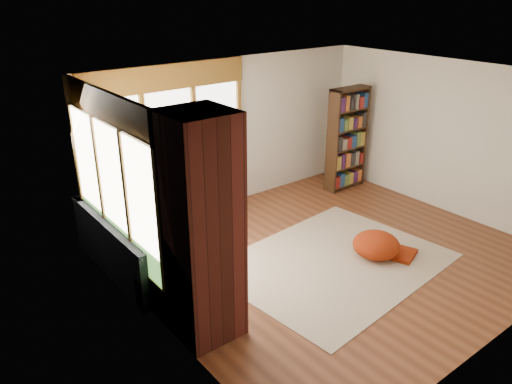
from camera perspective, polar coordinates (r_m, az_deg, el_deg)
floor at (r=7.57m, az=8.41°, el=-7.02°), size 5.50×5.50×0.00m
ceiling at (r=6.68m, az=9.71°, el=12.72°), size 5.50×5.50×0.00m
wall_back at (r=8.82m, az=-2.87°, el=6.76°), size 5.50×0.04×2.60m
wall_left at (r=5.49m, az=-11.27°, el=-4.01°), size 0.04×5.00×2.60m
wall_right at (r=9.14m, az=21.06°, el=5.84°), size 0.04×5.00×2.60m
windows_back at (r=8.18m, az=-9.67°, el=5.53°), size 2.82×0.10×1.90m
windows_left at (r=6.49m, az=-15.96°, el=0.32°), size 0.10×2.62×1.90m
roller_blind at (r=7.11m, az=-18.72°, el=5.38°), size 0.03×0.72×0.90m
brick_chimney at (r=5.36m, az=-6.22°, el=-4.36°), size 0.70×0.70×2.60m
sectional_sofa at (r=7.61m, az=-11.30°, el=-4.47°), size 2.20×2.20×0.80m
area_rug at (r=7.36m, az=8.89°, el=-7.93°), size 3.34×2.68×0.01m
bookshelf at (r=9.71m, az=10.37°, el=5.99°), size 0.84×0.28×1.96m
pouf at (r=7.55m, az=13.59°, el=-5.83°), size 0.89×0.89×0.37m
dog_tan at (r=7.59m, az=-11.58°, el=-0.59°), size 0.95×0.68×0.48m
dog_brindle at (r=7.06m, az=-10.28°, el=-2.78°), size 0.49×0.74×0.38m
throw_pillows at (r=7.54m, az=-11.83°, el=-0.73°), size 1.98×1.68×0.45m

